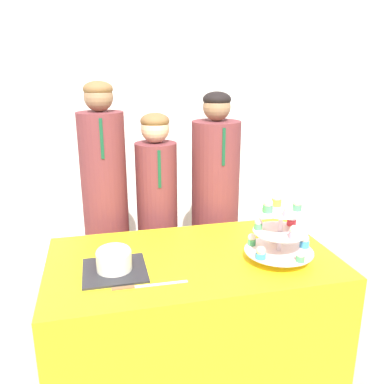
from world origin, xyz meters
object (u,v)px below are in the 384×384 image
cupcake_stand (280,231)px  student_0 (107,220)px  cake_knife (137,287)px  student_1 (158,228)px  student_2 (215,217)px  round_cake (114,260)px

cupcake_stand → student_0: bearing=135.0°
student_0 → cupcake_stand: bearing=-45.0°
cake_knife → student_0: 0.87m
cupcake_stand → student_1: 0.92m
cake_knife → cupcake_stand: 0.70m
student_0 → student_2: 0.69m
round_cake → student_1: bearing=66.9°
student_0 → cake_knife: bearing=-83.9°
round_cake → student_0: 0.71m
student_1 → student_2: (0.37, 0.00, 0.04)m
cupcake_stand → student_1: (-0.46, 0.77, -0.24)m
student_1 → cake_knife: bearing=-104.2°
cupcake_stand → student_1: bearing=120.8°
round_cake → student_2: bearing=46.2°
student_1 → student_0: bearing=180.0°
student_2 → round_cake: bearing=-133.8°
round_cake → student_1: (0.30, 0.70, -0.16)m
student_0 → student_2: student_0 is taller
round_cake → cupcake_stand: cupcake_stand is taller
cupcake_stand → student_2: bearing=96.1°
student_2 → student_0: bearing=-180.0°
cupcake_stand → student_0: size_ratio=0.20×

